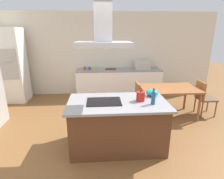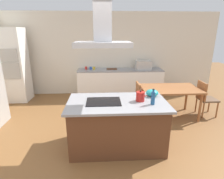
% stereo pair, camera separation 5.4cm
% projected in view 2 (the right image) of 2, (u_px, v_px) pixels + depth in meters
% --- Properties ---
extents(ground, '(16.00, 16.00, 0.00)m').
position_uv_depth(ground, '(112.00, 113.00, 4.97)').
color(ground, brown).
extents(wall_back, '(7.20, 0.10, 2.70)m').
position_uv_depth(wall_back, '(109.00, 54.00, 6.23)').
color(wall_back, beige).
rests_on(wall_back, ground).
extents(kitchen_island, '(1.77, 1.01, 0.90)m').
position_uv_depth(kitchen_island, '(117.00, 124.00, 3.41)').
color(kitchen_island, '#59331E').
rests_on(kitchen_island, ground).
extents(cooktop, '(0.60, 0.44, 0.01)m').
position_uv_depth(cooktop, '(104.00, 102.00, 3.26)').
color(cooktop, black).
rests_on(cooktop, kitchen_island).
extents(tea_kettle, '(0.21, 0.15, 0.20)m').
position_uv_depth(tea_kettle, '(140.00, 96.00, 3.28)').
color(tea_kettle, '#B21E19').
rests_on(tea_kettle, kitchen_island).
extents(olive_oil_bottle, '(0.07, 0.07, 0.28)m').
position_uv_depth(olive_oil_bottle, '(153.00, 98.00, 3.11)').
color(olive_oil_bottle, navy).
rests_on(olive_oil_bottle, kitchen_island).
extents(mixing_bowl, '(0.24, 0.24, 0.13)m').
position_uv_depth(mixing_bowl, '(152.00, 93.00, 3.54)').
color(mixing_bowl, teal).
rests_on(mixing_bowl, kitchen_island).
extents(back_counter, '(2.76, 0.62, 0.90)m').
position_uv_depth(back_counter, '(120.00, 83.00, 6.17)').
color(back_counter, white).
rests_on(back_counter, ground).
extents(countertop_microwave, '(0.50, 0.38, 0.28)m').
position_uv_depth(countertop_microwave, '(143.00, 65.00, 6.03)').
color(countertop_microwave, '#B2AFAA').
rests_on(countertop_microwave, back_counter).
extents(coffee_mug_red, '(0.08, 0.08, 0.09)m').
position_uv_depth(coffee_mug_red, '(86.00, 68.00, 6.03)').
color(coffee_mug_red, red).
rests_on(coffee_mug_red, back_counter).
extents(coffee_mug_blue, '(0.08, 0.08, 0.09)m').
position_uv_depth(coffee_mug_blue, '(91.00, 68.00, 6.01)').
color(coffee_mug_blue, '#2D56B2').
rests_on(coffee_mug_blue, back_counter).
extents(coffee_mug_yellow, '(0.08, 0.08, 0.09)m').
position_uv_depth(coffee_mug_yellow, '(94.00, 68.00, 6.01)').
color(coffee_mug_yellow, gold).
rests_on(coffee_mug_yellow, back_counter).
extents(cutting_board, '(0.34, 0.24, 0.02)m').
position_uv_depth(cutting_board, '(112.00, 69.00, 6.06)').
color(cutting_board, '#59331E').
rests_on(cutting_board, back_counter).
extents(wall_oven_stack, '(0.70, 0.66, 2.20)m').
position_uv_depth(wall_oven_stack, '(14.00, 66.00, 5.57)').
color(wall_oven_stack, white).
rests_on(wall_oven_stack, ground).
extents(dining_table, '(1.40, 0.90, 0.75)m').
position_uv_depth(dining_table, '(170.00, 91.00, 4.60)').
color(dining_table, '#995B33').
rests_on(dining_table, ground).
extents(chair_at_left_end, '(0.42, 0.42, 0.89)m').
position_uv_depth(chair_at_left_end, '(133.00, 98.00, 4.60)').
color(chair_at_left_end, brown).
rests_on(chair_at_left_end, ground).
extents(chair_at_right_end, '(0.42, 0.42, 0.89)m').
position_uv_depth(chair_at_right_end, '(205.00, 96.00, 4.70)').
color(chair_at_right_end, brown).
rests_on(chair_at_right_end, ground).
extents(range_hood, '(0.90, 0.55, 0.78)m').
position_uv_depth(range_hood, '(103.00, 30.00, 2.90)').
color(range_hood, '#ADADB2').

